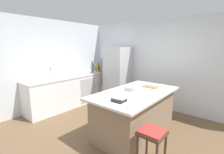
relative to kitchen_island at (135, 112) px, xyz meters
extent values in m
plane|color=brown|center=(-0.35, -0.48, -0.46)|extent=(7.20, 7.20, 0.00)
cube|color=silver|center=(-0.35, 1.77, 0.84)|extent=(6.00, 0.10, 2.60)
cube|color=silver|center=(-2.80, -0.48, 0.84)|extent=(0.10, 6.00, 2.60)
cube|color=white|center=(-2.42, 0.19, -0.01)|extent=(0.66, 2.87, 0.91)
cube|color=silver|center=(-2.42, 0.19, 0.46)|extent=(0.69, 2.90, 0.03)
cube|color=#B2B5BA|center=(-2.09, 0.54, -0.01)|extent=(0.01, 0.60, 0.76)
cube|color=#8E755B|center=(0.00, 0.00, -0.03)|extent=(0.94, 1.80, 0.87)
cube|color=silver|center=(0.00, 0.00, 0.43)|extent=(1.10, 2.00, 0.04)
cube|color=#B7BABF|center=(-1.55, 1.35, 0.45)|extent=(0.78, 0.74, 1.81)
cylinder|color=#4C4C51|center=(-1.90, 0.96, 0.54)|extent=(0.02, 0.02, 0.91)
cylinder|color=#473828|center=(0.60, -0.90, -0.17)|extent=(0.04, 0.04, 0.58)
cylinder|color=#473828|center=(0.60, -0.60, -0.17)|extent=(0.04, 0.04, 0.58)
cylinder|color=#473828|center=(0.90, -0.60, -0.17)|extent=(0.04, 0.04, 0.58)
cube|color=#473828|center=(0.75, -0.75, 0.14)|extent=(0.36, 0.36, 0.04)
cube|color=#B2332D|center=(0.75, -0.75, 0.17)|extent=(0.34, 0.34, 0.03)
cylinder|color=silver|center=(-2.48, -0.18, 0.49)|extent=(0.05, 0.05, 0.02)
cylinder|color=silver|center=(-2.48, -0.18, 0.64)|extent=(0.02, 0.02, 0.28)
cylinder|color=silver|center=(-2.42, -0.18, 0.76)|extent=(0.14, 0.02, 0.02)
cylinder|color=silver|center=(-2.43, -0.50, 0.55)|extent=(0.09, 0.09, 0.15)
cylinder|color=#4C7F3D|center=(-2.45, -0.50, 0.66)|extent=(0.01, 0.03, 0.25)
sphere|color=orange|center=(-2.45, -0.50, 0.79)|extent=(0.04, 0.04, 0.04)
cylinder|color=#4C7F3D|center=(-2.43, -0.51, 0.64)|extent=(0.01, 0.01, 0.21)
sphere|color=orange|center=(-2.43, -0.51, 0.74)|extent=(0.04, 0.04, 0.04)
cylinder|color=#4C7F3D|center=(-2.42, -0.50, 0.65)|extent=(0.01, 0.04, 0.23)
sphere|color=orange|center=(-2.42, -0.50, 0.77)|extent=(0.04, 0.04, 0.04)
cylinder|color=gray|center=(-2.38, 0.11, 0.48)|extent=(0.14, 0.14, 0.01)
cylinder|color=white|center=(-2.38, 0.11, 0.62)|extent=(0.11, 0.11, 0.26)
cylinder|color=gray|center=(-2.38, 0.11, 0.77)|extent=(0.02, 0.02, 0.04)
cylinder|color=silver|center=(-2.45, 1.51, 0.60)|extent=(0.08, 0.08, 0.24)
cylinder|color=silver|center=(-2.45, 1.51, 0.76)|extent=(0.03, 0.03, 0.08)
cylinder|color=black|center=(-2.45, 1.51, 0.81)|extent=(0.03, 0.03, 0.01)
cylinder|color=brown|center=(-2.50, 1.43, 0.58)|extent=(0.07, 0.07, 0.20)
cylinder|color=brown|center=(-2.50, 1.43, 0.71)|extent=(0.03, 0.03, 0.07)
cylinder|color=black|center=(-2.50, 1.43, 0.76)|extent=(0.04, 0.04, 0.01)
cylinder|color=red|center=(-2.34, 1.33, 0.55)|extent=(0.05, 0.05, 0.15)
cylinder|color=red|center=(-2.34, 1.33, 0.65)|extent=(0.02, 0.02, 0.05)
cylinder|color=black|center=(-2.34, 1.33, 0.68)|extent=(0.02, 0.02, 0.01)
cylinder|color=olive|center=(-2.41, 1.23, 0.59)|extent=(0.06, 0.06, 0.22)
cylinder|color=olive|center=(-2.41, 1.23, 0.72)|extent=(0.02, 0.02, 0.06)
cylinder|color=black|center=(-2.41, 1.23, 0.76)|extent=(0.02, 0.02, 0.01)
cylinder|color=#994C23|center=(-2.48, 1.14, 0.60)|extent=(0.05, 0.05, 0.24)
cylinder|color=#994C23|center=(-2.48, 1.14, 0.75)|extent=(0.02, 0.02, 0.07)
cylinder|color=black|center=(-2.48, 1.14, 0.79)|extent=(0.02, 0.02, 0.01)
cylinder|color=#19381E|center=(-2.43, 1.05, 0.62)|extent=(0.07, 0.07, 0.28)
cylinder|color=#19381E|center=(-2.43, 1.05, 0.80)|extent=(0.03, 0.03, 0.10)
cylinder|color=black|center=(-2.43, 1.05, 0.86)|extent=(0.03, 0.03, 0.01)
cylinder|color=#8CB79E|center=(-2.37, 0.96, 0.59)|extent=(0.08, 0.08, 0.22)
cylinder|color=#8CB79E|center=(-2.37, 0.96, 0.74)|extent=(0.03, 0.03, 0.07)
cylinder|color=black|center=(-2.37, 0.96, 0.78)|extent=(0.03, 0.03, 0.01)
cube|color=#2D2D33|center=(0.09, -0.68, 0.47)|extent=(0.21, 0.19, 0.03)
cube|color=#2D2D33|center=(0.09, -0.68, 0.50)|extent=(0.22, 0.20, 0.03)
cube|color=silver|center=(0.09, -0.68, 0.52)|extent=(0.25, 0.20, 0.02)
cylinder|color=#B2B5BA|center=(-0.14, 0.05, 0.49)|extent=(0.27, 0.27, 0.08)
cube|color=#9E7042|center=(0.05, 0.56, 0.46)|extent=(0.33, 0.23, 0.02)
camera|label=1|loc=(1.66, -2.72, 1.36)|focal=25.44mm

